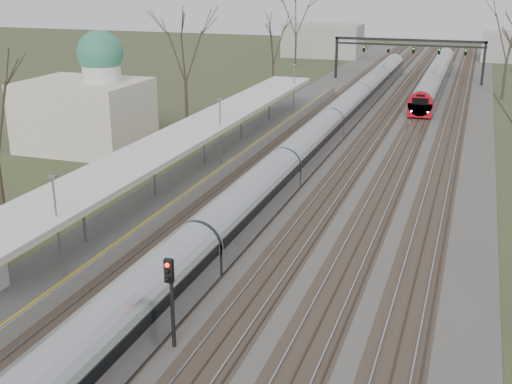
# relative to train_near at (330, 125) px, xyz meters

# --- Properties ---
(track_bed) EXTENTS (24.00, 160.00, 0.22)m
(track_bed) POSITION_rel_train_near_xyz_m (2.76, 7.22, -1.42)
(track_bed) COLOR #474442
(track_bed) RESTS_ON ground
(platform) EXTENTS (3.50, 69.00, 1.00)m
(platform) POSITION_rel_train_near_xyz_m (-6.55, -10.28, -0.98)
(platform) COLOR #9E9B93
(platform) RESTS_ON ground
(canopy) EXTENTS (4.10, 50.00, 3.11)m
(canopy) POSITION_rel_train_near_xyz_m (-6.55, -14.79, 2.45)
(canopy) COLOR slate
(canopy) RESTS_ON platform
(dome_building) EXTENTS (10.00, 8.00, 10.30)m
(dome_building) POSITION_rel_train_near_xyz_m (-19.21, -9.78, 2.24)
(dome_building) COLOR beige
(dome_building) RESTS_ON ground
(signal_gantry) EXTENTS (21.00, 0.59, 6.08)m
(signal_gantry) POSITION_rel_train_near_xyz_m (2.79, 37.21, 3.43)
(signal_gantry) COLOR black
(signal_gantry) RESTS_ON ground
(tree_west_far) EXTENTS (5.50, 5.50, 11.33)m
(tree_west_far) POSITION_rel_train_near_xyz_m (-14.50, 0.22, 6.54)
(tree_west_far) COLOR #2D231C
(tree_west_far) RESTS_ON ground
(train_near) EXTENTS (2.62, 90.21, 3.05)m
(train_near) POSITION_rel_train_near_xyz_m (0.00, 0.00, 0.00)
(train_near) COLOR #999CA3
(train_near) RESTS_ON ground
(train_far) EXTENTS (2.62, 45.21, 3.05)m
(train_far) POSITION_rel_train_near_xyz_m (7.00, 34.09, 0.00)
(train_far) COLOR #999CA3
(train_far) RESTS_ON ground
(signal_post) EXTENTS (0.35, 0.45, 4.10)m
(signal_post) POSITION_rel_train_near_xyz_m (1.75, -36.23, 1.25)
(signal_post) COLOR black
(signal_post) RESTS_ON ground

